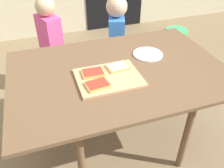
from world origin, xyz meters
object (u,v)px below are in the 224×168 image
object	(u,v)px
pizza_slice_far_left	(93,73)
garden_hose_coil	(177,31)
pizza_slice_near_left	(98,85)
child_left	(51,42)
child_right	(116,39)
dining_table	(119,78)
pizza_slice_far_right	(118,67)
plate_white_right	(148,54)
cutting_board	(109,78)

from	to	relation	value
pizza_slice_far_left	garden_hose_coil	xyz separation A→B (m)	(1.78, 1.76, -0.70)
pizza_slice_near_left	pizza_slice_far_left	world-z (taller)	same
pizza_slice_near_left	child_left	bearing A→B (deg)	99.72
pizza_slice_near_left	child_right	bearing A→B (deg)	63.94
dining_table	garden_hose_coil	world-z (taller)	dining_table
garden_hose_coil	pizza_slice_far_right	bearing A→B (deg)	-132.86
pizza_slice_far_right	dining_table	bearing A→B (deg)	-10.35
pizza_slice_far_right	plate_white_right	distance (m)	0.30
cutting_board	child_left	world-z (taller)	child_left
dining_table	plate_white_right	world-z (taller)	plate_white_right
cutting_board	child_right	distance (m)	0.86
pizza_slice_far_right	child_right	distance (m)	0.76
cutting_board	pizza_slice_far_right	size ratio (longest dim) A/B	2.68
pizza_slice_far_left	child_left	distance (m)	0.91
pizza_slice_near_left	pizza_slice_far_right	world-z (taller)	same
pizza_slice_near_left	garden_hose_coil	xyz separation A→B (m)	(1.79, 1.89, -0.70)
cutting_board	garden_hose_coil	bearing A→B (deg)	46.91
cutting_board	pizza_slice_near_left	xyz separation A→B (m)	(-0.09, -0.07, 0.02)
child_left	child_right	xyz separation A→B (m)	(0.59, -0.16, 0.01)
pizza_slice_near_left	garden_hose_coil	world-z (taller)	pizza_slice_near_left
pizza_slice_near_left	plate_white_right	size ratio (longest dim) A/B	0.70
plate_white_right	child_right	xyz separation A→B (m)	(-0.03, 0.59, -0.14)
pizza_slice_far_left	pizza_slice_near_left	bearing A→B (deg)	-92.84
dining_table	pizza_slice_near_left	size ratio (longest dim) A/B	9.43
child_left	dining_table	bearing A→B (deg)	-67.58
pizza_slice_far_left	plate_white_right	bearing A→B (deg)	16.98
pizza_slice_far_right	child_left	distance (m)	0.94
cutting_board	child_left	bearing A→B (deg)	105.50
plate_white_right	child_left	bearing A→B (deg)	129.71
garden_hose_coil	child_left	bearing A→B (deg)	-155.88
pizza_slice_near_left	pizza_slice_far_left	bearing A→B (deg)	87.16
pizza_slice_far_right	garden_hose_coil	bearing A→B (deg)	47.14
garden_hose_coil	child_right	bearing A→B (deg)	-142.99
cutting_board	garden_hose_coil	distance (m)	2.58
plate_white_right	pizza_slice_near_left	bearing A→B (deg)	-149.58
cutting_board	plate_white_right	bearing A→B (deg)	28.61
pizza_slice_near_left	pizza_slice_far_right	size ratio (longest dim) A/B	1.02
garden_hose_coil	pizza_slice_near_left	bearing A→B (deg)	-133.50
child_left	garden_hose_coil	xyz separation A→B (m)	(1.96, 0.88, -0.53)
garden_hose_coil	pizza_slice_far_left	bearing A→B (deg)	-135.41
pizza_slice_far_right	pizza_slice_far_left	xyz separation A→B (m)	(-0.17, -0.02, 0.00)
plate_white_right	child_left	xyz separation A→B (m)	(-0.62, 0.75, -0.15)
pizza_slice_near_left	pizza_slice_far_left	size ratio (longest dim) A/B	1.06
pizza_slice_far_left	child_left	xyz separation A→B (m)	(-0.18, 0.88, -0.17)
pizza_slice_far_left	garden_hose_coil	distance (m)	2.60
pizza_slice_far_left	child_left	bearing A→B (deg)	101.50
pizza_slice_far_right	child_right	world-z (taller)	child_right
cutting_board	pizza_slice_far_right	bearing A→B (deg)	42.23
cutting_board	pizza_slice_far_right	xyz separation A→B (m)	(0.09, 0.08, 0.02)
dining_table	plate_white_right	distance (m)	0.30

